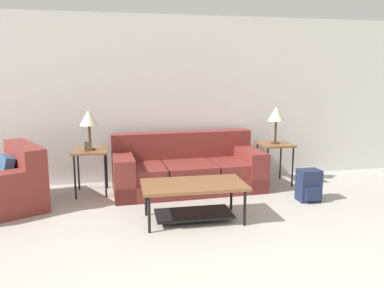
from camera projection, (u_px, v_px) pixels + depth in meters
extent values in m
cube|color=silver|center=(183.00, 100.00, 5.98)|extent=(8.91, 0.06, 2.60)
cube|color=maroon|center=(188.00, 182.00, 5.57)|extent=(2.23, 1.11, 0.22)
cube|color=maroon|center=(139.00, 172.00, 5.34)|extent=(0.75, 0.93, 0.20)
cube|color=maroon|center=(188.00, 169.00, 5.51)|extent=(0.75, 0.93, 0.20)
cube|color=maroon|center=(234.00, 166.00, 5.69)|extent=(0.75, 0.93, 0.20)
cube|color=maroon|center=(182.00, 144.00, 5.83)|extent=(2.19, 0.38, 0.40)
cube|color=maroon|center=(123.00, 175.00, 5.31)|extent=(0.33, 1.00, 0.58)
cube|color=maroon|center=(248.00, 167.00, 5.76)|extent=(0.33, 1.00, 0.58)
cube|color=maroon|center=(25.00, 159.00, 4.88)|extent=(0.73, 1.09, 0.40)
cube|color=maroon|center=(4.00, 196.00, 4.39)|extent=(0.99, 0.69, 0.56)
cube|color=#33567F|center=(5.00, 169.00, 4.75)|extent=(0.32, 0.39, 0.36)
cube|color=brown|center=(194.00, 185.00, 4.32)|extent=(1.19, 0.64, 0.04)
cylinder|color=black|center=(149.00, 214.00, 4.01)|extent=(0.03, 0.03, 0.41)
cylinder|color=black|center=(245.00, 208.00, 4.20)|extent=(0.03, 0.03, 0.41)
cylinder|color=black|center=(146.00, 199.00, 4.51)|extent=(0.03, 0.03, 0.41)
cylinder|color=black|center=(231.00, 194.00, 4.71)|extent=(0.03, 0.03, 0.41)
cube|color=black|center=(194.00, 214.00, 4.38)|extent=(0.89, 0.45, 0.02)
cube|color=brown|center=(90.00, 151.00, 5.29)|extent=(0.49, 0.52, 0.03)
cylinder|color=black|center=(75.00, 178.00, 5.10)|extent=(0.03, 0.03, 0.61)
cylinder|color=black|center=(105.00, 176.00, 5.17)|extent=(0.03, 0.03, 0.61)
cylinder|color=black|center=(78.00, 170.00, 5.53)|extent=(0.03, 0.03, 0.61)
cylinder|color=black|center=(107.00, 168.00, 5.60)|extent=(0.03, 0.03, 0.61)
cube|color=brown|center=(275.00, 144.00, 5.80)|extent=(0.49, 0.52, 0.03)
cylinder|color=black|center=(267.00, 168.00, 5.61)|extent=(0.03, 0.03, 0.61)
cylinder|color=black|center=(293.00, 167.00, 5.68)|extent=(0.03, 0.03, 0.61)
cylinder|color=black|center=(257.00, 162.00, 6.04)|extent=(0.03, 0.03, 0.61)
cylinder|color=black|center=(281.00, 161.00, 6.11)|extent=(0.03, 0.03, 0.61)
cylinder|color=#472D1E|center=(90.00, 149.00, 5.29)|extent=(0.14, 0.14, 0.02)
cylinder|color=#472D1E|center=(90.00, 137.00, 5.26)|extent=(0.04, 0.04, 0.33)
cone|color=beige|center=(89.00, 117.00, 5.21)|extent=(0.26, 0.26, 0.22)
cylinder|color=#472D1E|center=(275.00, 143.00, 5.80)|extent=(0.14, 0.14, 0.02)
cylinder|color=#472D1E|center=(276.00, 132.00, 5.77)|extent=(0.04, 0.04, 0.33)
cone|color=beige|center=(276.00, 114.00, 5.72)|extent=(0.26, 0.26, 0.22)
cube|color=#1E2847|center=(309.00, 185.00, 5.06)|extent=(0.29, 0.22, 0.43)
cube|color=#1E2847|center=(313.00, 194.00, 4.94)|extent=(0.22, 0.05, 0.17)
cylinder|color=#1E2847|center=(299.00, 181.00, 5.16)|extent=(0.02, 0.02, 0.32)
cylinder|color=#1E2847|center=(309.00, 181.00, 5.19)|extent=(0.02, 0.02, 0.32)
cube|color=#4C3828|center=(88.00, 146.00, 5.20)|extent=(0.10, 0.04, 0.13)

